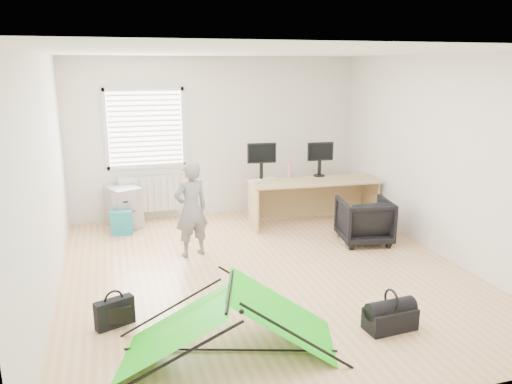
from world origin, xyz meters
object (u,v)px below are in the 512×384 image
object	(u,v)px
filing_cabinet	(124,207)
person	(191,209)
office_chair	(364,221)
storage_crate	(359,230)
desk	(314,202)
duffel_bag	(390,319)
thermos	(290,170)
monitor_right	(320,164)
kite	(230,321)
laptop_bag	(115,313)
monitor_left	(261,167)

from	to	relation	value
filing_cabinet	person	size ratio (longest dim) A/B	0.50
office_chair	storage_crate	distance (m)	0.21
desk	person	distance (m)	2.37
filing_cabinet	storage_crate	xyz separation A→B (m)	(3.35, -1.69, -0.18)
person	duffel_bag	xyz separation A→B (m)	(1.55, -2.54, -0.55)
thermos	person	bearing A→B (deg)	-147.54
filing_cabinet	duffel_bag	world-z (taller)	filing_cabinet
thermos	office_chair	xyz separation A→B (m)	(0.66, -1.39, -0.52)
office_chair	person	bearing A→B (deg)	4.91
office_chair	storage_crate	size ratio (longest dim) A/B	1.37
desk	storage_crate	size ratio (longest dim) A/B	3.95
monitor_right	kite	world-z (taller)	monitor_right
person	kite	size ratio (longest dim) A/B	0.67
monitor_right	thermos	size ratio (longest dim) A/B	1.63
monitor_right	kite	size ratio (longest dim) A/B	0.23
monitor_right	storage_crate	xyz separation A→B (m)	(0.11, -1.28, -0.78)
filing_cabinet	person	bearing A→B (deg)	-84.10
thermos	storage_crate	world-z (taller)	thermos
desk	laptop_bag	xyz separation A→B (m)	(-3.26, -2.59, -0.21)
laptop_bag	office_chair	bearing A→B (deg)	0.12
thermos	office_chair	world-z (taller)	thermos
monitor_left	thermos	bearing A→B (deg)	7.74
desk	monitor_left	size ratio (longest dim) A/B	4.49
thermos	laptop_bag	world-z (taller)	thermos
desk	monitor_left	world-z (taller)	monitor_left
office_chair	kite	xyz separation A→B (m)	(-2.59, -2.27, -0.03)
storage_crate	duffel_bag	xyz separation A→B (m)	(-0.96, -2.44, -0.04)
filing_cabinet	laptop_bag	xyz separation A→B (m)	(-0.23, -3.29, -0.18)
monitor_left	office_chair	size ratio (longest dim) A/B	0.64
filing_cabinet	monitor_left	xyz separation A→B (m)	(2.20, -0.42, 0.62)
laptop_bag	desk	bearing A→B (deg)	16.07
filing_cabinet	kite	bearing A→B (deg)	-101.34
storage_crate	monitor_left	bearing A→B (deg)	131.79
duffel_bag	thermos	bearing A→B (deg)	81.16
duffel_bag	monitor_left	bearing A→B (deg)	88.88
monitor_right	person	size ratio (longest dim) A/B	0.34
monitor_left	laptop_bag	size ratio (longest dim) A/B	1.21
monitor_right	person	world-z (taller)	person
desk	thermos	distance (m)	0.66
monitor_left	kite	distance (m)	3.98
monitor_left	storage_crate	size ratio (longest dim) A/B	0.88
filing_cabinet	kite	distance (m)	4.14
thermos	monitor_right	bearing A→B (deg)	-1.09
filing_cabinet	office_chair	distance (m)	3.81
person	laptop_bag	world-z (taller)	person
office_chair	monitor_right	bearing A→B (deg)	-75.09
office_chair	kite	bearing A→B (deg)	50.90
duffel_bag	monitor_right	bearing A→B (deg)	73.17
desk	filing_cabinet	size ratio (longest dim) A/B	3.21
monitor_right	kite	xyz separation A→B (m)	(-2.47, -3.66, -0.63)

